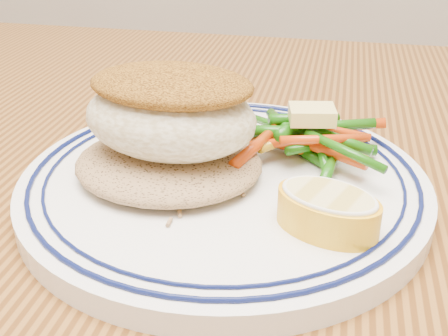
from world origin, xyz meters
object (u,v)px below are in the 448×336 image
at_px(rice_pilaf, 169,159).
at_px(fish_fillet, 170,109).
at_px(plate, 224,182).
at_px(vegetable_pile, 306,137).
at_px(lemon_wedge, 328,209).

distance_m(rice_pilaf, fish_fillet, 0.03).
relative_size(plate, vegetable_pile, 2.46).
bearing_deg(plate, fish_fillet, -171.29).
relative_size(fish_fillet, lemon_wedge, 1.67).
distance_m(rice_pilaf, vegetable_pile, 0.10).
bearing_deg(vegetable_pile, fish_fillet, -151.08).
distance_m(plate, lemon_wedge, 0.09).
xyz_separation_m(vegetable_pile, lemon_wedge, (0.02, -0.09, -0.00)).
height_order(plate, fish_fillet, fish_fillet).
distance_m(vegetable_pile, lemon_wedge, 0.09).
bearing_deg(lemon_wedge, plate, 143.76).
xyz_separation_m(fish_fillet, lemon_wedge, (0.10, -0.04, -0.03)).
relative_size(plate, rice_pilaf, 2.18).
distance_m(rice_pilaf, lemon_wedge, 0.11).
height_order(fish_fillet, vegetable_pile, fish_fillet).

